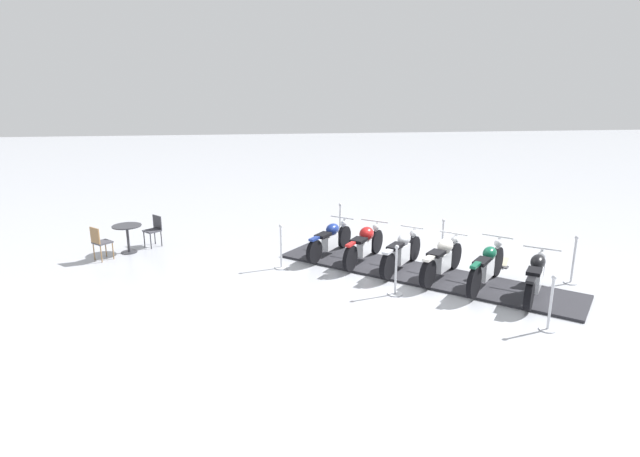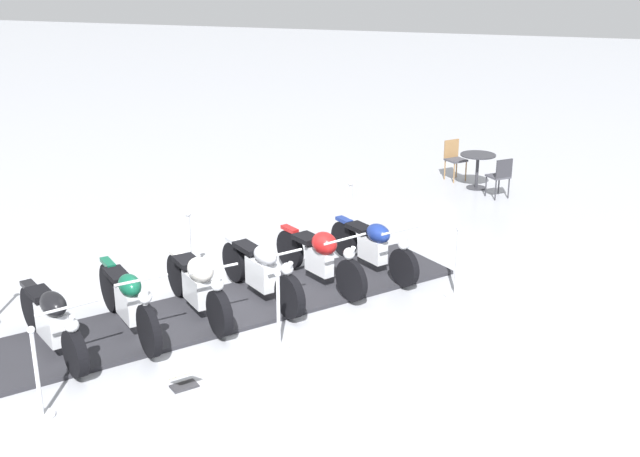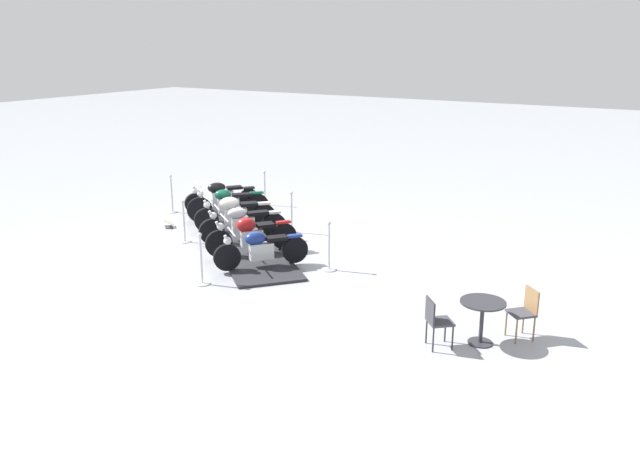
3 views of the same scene
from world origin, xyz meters
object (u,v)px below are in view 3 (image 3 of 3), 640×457
(stanchion_right_mid, at_px, (184,227))
(cafe_chair_across_table, at_px, (525,310))
(motorcycle_maroon, at_px, (250,234))
(stanchion_right_front, at_px, (172,199))
(motorcycle_forest, at_px, (227,203))
(motorcycle_black, at_px, (221,196))
(info_placard, at_px, (169,225))
(motorcycle_cream, at_px, (234,213))
(stanchion_left_rear, at_px, (329,255))
(motorcycle_navy, at_px, (260,248))
(cafe_chair_near_table, at_px, (436,319))
(stanchion_left_front, at_px, (265,193))
(stanchion_right_rear, at_px, (202,268))
(cafe_table, at_px, (482,312))
(motorcycle_chrome, at_px, (242,224))
(stanchion_left_mid, at_px, (292,219))

(stanchion_right_mid, distance_m, cafe_chair_across_table, 8.99)
(motorcycle_maroon, relative_size, stanchion_right_front, 1.62)
(stanchion_right_mid, bearing_deg, motorcycle_forest, 7.05)
(motorcycle_black, relative_size, cafe_chair_across_table, 2.06)
(stanchion_right_mid, bearing_deg, info_placard, 59.27)
(motorcycle_cream, xyz_separation_m, stanchion_left_rear, (-1.29, -3.73, -0.17))
(motorcycle_navy, distance_m, cafe_chair_near_table, 5.12)
(stanchion_left_front, bearing_deg, stanchion_right_rear, -155.47)
(cafe_table, bearing_deg, cafe_chair_near_table, 131.51)
(motorcycle_chrome, height_order, stanchion_left_mid, stanchion_left_mid)
(cafe_table, bearing_deg, motorcycle_chrome, 70.71)
(motorcycle_cream, bearing_deg, info_placard, -27.89)
(stanchion_right_mid, bearing_deg, cafe_table, -101.77)
(info_placard, bearing_deg, stanchion_right_front, -9.35)
(info_placard, distance_m, cafe_chair_across_table, 10.42)
(stanchion_left_front, bearing_deg, motorcycle_cream, -160.21)
(stanchion_left_mid, xyz_separation_m, stanchion_right_rear, (-4.22, -0.50, -0.02))
(stanchion_left_rear, bearing_deg, stanchion_left_mid, 49.03)
(motorcycle_black, height_order, motorcycle_maroon, motorcycle_maroon)
(motorcycle_forest, bearing_deg, stanchion_left_rear, 108.84)
(stanchion_left_front, xyz_separation_m, cafe_table, (-5.96, -8.84, 0.20))
(motorcycle_black, height_order, stanchion_right_mid, stanchion_right_mid)
(stanchion_left_mid, distance_m, cafe_table, 7.56)
(stanchion_right_front, bearing_deg, motorcycle_chrome, -109.94)
(motorcycle_cream, relative_size, stanchion_left_mid, 1.49)
(stanchion_left_mid, bearing_deg, motorcycle_black, 78.56)
(motorcycle_maroon, xyz_separation_m, motorcycle_navy, (-0.67, -0.79, -0.04))
(motorcycle_forest, relative_size, motorcycle_cream, 1.06)
(motorcycle_maroon, distance_m, stanchion_right_front, 4.90)
(stanchion_right_front, bearing_deg, motorcycle_forest, -89.44)
(stanchion_left_front, bearing_deg, info_placard, 166.71)
(motorcycle_forest, distance_m, stanchion_left_rear, 4.93)
(motorcycle_forest, distance_m, info_placard, 1.74)
(motorcycle_forest, bearing_deg, stanchion_right_mid, 49.60)
(motorcycle_chrome, bearing_deg, cafe_table, 110.12)
(stanchion_right_rear, relative_size, stanchion_left_front, 1.04)
(motorcycle_cream, bearing_deg, motorcycle_chrome, 93.15)
(motorcycle_maroon, bearing_deg, motorcycle_black, -94.05)
(stanchion_right_rear, relative_size, cafe_chair_near_table, 1.31)
(motorcycle_navy, xyz_separation_m, stanchion_left_mid, (2.81, 1.00, -0.12))
(motorcycle_cream, height_order, stanchion_right_mid, stanchion_right_mid)
(motorcycle_cream, relative_size, motorcycle_maroon, 0.91)
(stanchion_left_rear, height_order, cafe_chair_near_table, stanchion_left_rear)
(cafe_chair_near_table, bearing_deg, motorcycle_maroon, 116.28)
(motorcycle_cream, distance_m, cafe_chair_near_table, 8.09)
(motorcycle_cream, height_order, motorcycle_chrome, motorcycle_cream)
(motorcycle_cream, distance_m, motorcycle_maroon, 2.08)
(motorcycle_forest, height_order, motorcycle_navy, motorcycle_forest)
(motorcycle_forest, relative_size, motorcycle_navy, 1.01)
(motorcycle_maroon, distance_m, cafe_chair_near_table, 6.10)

